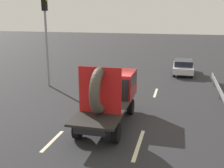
{
  "coord_description": "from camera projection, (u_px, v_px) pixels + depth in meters",
  "views": [
    {
      "loc": [
        3.41,
        -12.55,
        5.3
      ],
      "look_at": [
        0.19,
        0.46,
        1.8
      ],
      "focal_mm": 43.87,
      "sensor_mm": 36.0,
      "label": 1
    }
  ],
  "objects": [
    {
      "name": "lane_dash_right_near",
      "position": [
        139.0,
        145.0,
        11.34
      ],
      "size": [
        0.16,
        2.85,
        0.01
      ],
      "primitive_type": "cube",
      "rotation": [
        0.0,
        0.0,
        1.57
      ],
      "color": "beige",
      "rests_on": "ground_plane"
    },
    {
      "name": "distant_sedan",
      "position": [
        183.0,
        66.0,
        24.22
      ],
      "size": [
        1.69,
        3.93,
        1.28
      ],
      "color": "black",
      "rests_on": "ground_plane"
    },
    {
      "name": "traffic_light",
      "position": [
        46.0,
        30.0,
        19.43
      ],
      "size": [
        0.42,
        0.36,
        6.33
      ],
      "color": "gray",
      "rests_on": "ground_plane"
    },
    {
      "name": "ground_plane",
      "position": [
        106.0,
        120.0,
        13.92
      ],
      "size": [
        120.0,
        120.0,
        0.0
      ],
      "primitive_type": "plane",
      "color": "#28282B"
    },
    {
      "name": "lane_dash_right_far",
      "position": [
        156.0,
        93.0,
        18.66
      ],
      "size": [
        0.16,
        2.16,
        0.01
      ],
      "primitive_type": "cube",
      "rotation": [
        0.0,
        0.0,
        1.57
      ],
      "color": "beige",
      "rests_on": "ground_plane"
    },
    {
      "name": "guardrail",
      "position": [
        223.0,
        98.0,
        15.74
      ],
      "size": [
        0.1,
        12.67,
        0.71
      ],
      "color": "gray",
      "rests_on": "ground_plane"
    },
    {
      "name": "flatbed_truck",
      "position": [
        111.0,
        91.0,
        13.71
      ],
      "size": [
        2.02,
        5.55,
        3.09
      ],
      "color": "black",
      "rests_on": "ground_plane"
    },
    {
      "name": "lane_dash_left_far",
      "position": [
        105.0,
        89.0,
        19.62
      ],
      "size": [
        0.16,
        2.66,
        0.01
      ],
      "primitive_type": "cube",
      "rotation": [
        0.0,
        0.0,
        1.57
      ],
      "color": "beige",
      "rests_on": "ground_plane"
    },
    {
      "name": "lane_dash_left_near",
      "position": [
        52.0,
        141.0,
        11.66
      ],
      "size": [
        0.16,
        2.05,
        0.01
      ],
      "primitive_type": "cube",
      "rotation": [
        0.0,
        0.0,
        1.57
      ],
      "color": "beige",
      "rests_on": "ground_plane"
    }
  ]
}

